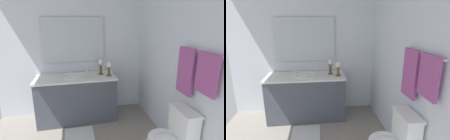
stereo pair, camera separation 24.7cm
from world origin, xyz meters
TOP-DOWN VIEW (x-y plane):
  - wall_back at (0.00, 1.33)m, footprint 2.65×0.04m
  - wall_left at (-1.32, 0.00)m, footprint 0.04×2.65m
  - vanity_cabinet at (-1.00, 0.03)m, footprint 0.58×1.36m
  - sink_basin at (-1.00, 0.03)m, footprint 0.40×0.40m
  - mirror at (-1.28, 0.03)m, footprint 0.02×1.07m
  - candle_holder_tall at (-0.92, 0.59)m, footprint 0.09×0.09m
  - candle_holder_short at (-1.03, 0.47)m, footprint 0.09×0.09m
  - towel_bar at (0.39, 1.27)m, footprint 0.65×0.02m
  - towel_near_vanity at (0.22, 1.25)m, footprint 0.27×0.03m
  - towel_center at (0.55, 1.25)m, footprint 0.27×0.03m
  - bath_mat at (-0.37, 0.03)m, footprint 0.60×0.44m

SIDE VIEW (x-z plane):
  - bath_mat at x=-0.37m, z-range 0.00..0.02m
  - vanity_cabinet at x=-1.00m, z-range 0.00..0.79m
  - sink_basin at x=-1.00m, z-range 0.63..0.87m
  - candle_holder_tall at x=-0.92m, z-range 0.79..1.02m
  - candle_holder_short at x=-1.03m, z-range 0.80..1.06m
  - towel_near_vanity at x=0.22m, z-range 0.88..1.42m
  - towel_center at x=0.55m, z-range 1.01..1.42m
  - wall_back at x=0.00m, z-range 0.00..2.45m
  - wall_left at x=-1.32m, z-range 0.00..2.45m
  - mirror at x=-1.28m, z-range 0.99..1.77m
  - towel_bar at x=0.39m, z-range 1.39..1.41m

